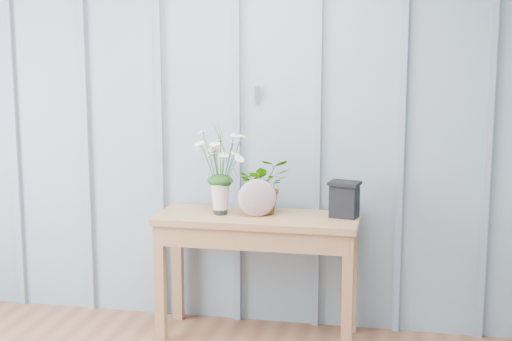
% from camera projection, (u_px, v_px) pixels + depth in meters
% --- Properties ---
extents(sideboard, '(1.20, 0.45, 0.75)m').
position_uv_depth(sideboard, '(258.00, 234.00, 4.67)').
color(sideboard, '#96653D').
rests_on(sideboard, ground).
extents(daisy_vase, '(0.37, 0.28, 0.53)m').
position_uv_depth(daisy_vase, '(220.00, 160.00, 4.63)').
color(daisy_vase, black).
rests_on(daisy_vase, sideboard).
extents(spider_plant, '(0.37, 0.34, 0.34)m').
position_uv_depth(spider_plant, '(265.00, 185.00, 4.69)').
color(spider_plant, '#10370F').
rests_on(spider_plant, sideboard).
extents(felt_disc_vessel, '(0.23, 0.14, 0.23)m').
position_uv_depth(felt_disc_vessel, '(257.00, 198.00, 4.60)').
color(felt_disc_vessel, '#85415B').
rests_on(felt_disc_vessel, sideboard).
extents(carved_box, '(0.20, 0.17, 0.21)m').
position_uv_depth(carved_box, '(344.00, 199.00, 4.59)').
color(carved_box, black).
rests_on(carved_box, sideboard).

